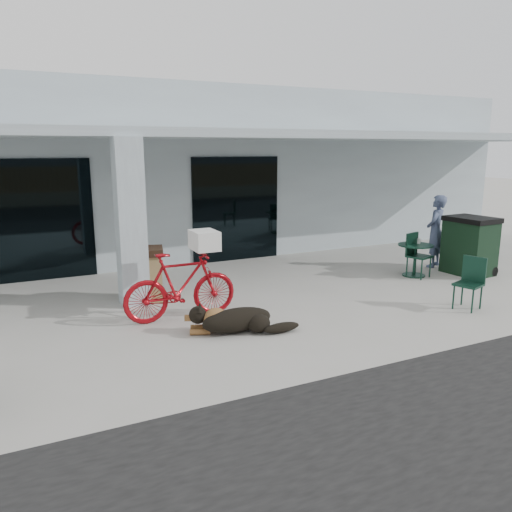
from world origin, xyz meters
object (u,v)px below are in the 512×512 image
cafe_table_far (415,260)px  cafe_chair_far_a (419,256)px  person (436,231)px  trash_receptacle (148,274)px  cafe_chair_far_b (468,284)px  bicycle (181,286)px  dog (237,319)px  wheeled_bin (470,246)px

cafe_table_far → cafe_chair_far_a: size_ratio=0.78×
person → trash_receptacle: bearing=-31.7°
cafe_chair_far_b → person: person is taller
bicycle → cafe_chair_far_a: (5.78, 0.39, -0.09)m
dog → wheeled_bin: size_ratio=1.02×
dog → wheeled_bin: 6.58m
bicycle → wheeled_bin: size_ratio=1.47×
cafe_table_far → person: size_ratio=0.44×
cafe_chair_far_b → person: 3.46m
bicycle → cafe_chair_far_b: 5.23m
cafe_chair_far_a → wheeled_bin: (1.30, -0.25, 0.17)m
cafe_chair_far_a → person: bearing=14.1°
cafe_chair_far_a → cafe_chair_far_b: bearing=-128.0°
dog → cafe_chair_far_b: (4.30, -0.76, 0.25)m
person → wheeled_bin: size_ratio=1.33×
dog → person: 6.64m
cafe_chair_far_a → trash_receptacle: trash_receptacle is taller
bicycle → person: person is taller
dog → cafe_chair_far_b: size_ratio=1.43×
bicycle → wheeled_bin: 7.08m
cafe_chair_far_a → wheeled_bin: size_ratio=0.75×
cafe_chair_far_a → cafe_chair_far_b: 2.32m
person → wheeled_bin: bearing=72.3°
dog → cafe_table_far: (5.17, 1.54, 0.14)m
cafe_chair_far_a → cafe_chair_far_b: cafe_chair_far_a is taller
person → wheeled_bin: (0.18, -0.90, -0.22)m
dog → cafe_table_far: bearing=38.2°
cafe_table_far → cafe_chair_far_b: bearing=-110.7°
bicycle → dog: 1.24m
bicycle → cafe_table_far: (5.79, 0.53, -0.22)m
cafe_table_far → cafe_chair_far_a: bearing=-93.1°
cafe_chair_far_a → wheeled_bin: 1.34m
cafe_table_far → trash_receptacle: 6.09m
cafe_table_far → cafe_chair_far_b: cafe_chair_far_b is taller
dog → wheeled_bin: bearing=31.7°
dog → cafe_chair_far_b: cafe_chair_far_b is taller
cafe_chair_far_a → person: size_ratio=0.57×
cafe_chair_far_a → wheeled_bin: wheeled_bin is taller
bicycle → person: (6.90, 1.04, 0.30)m
cafe_chair_far_a → cafe_chair_far_b: size_ratio=1.05×
bicycle → wheeled_bin: wheeled_bin is taller
cafe_chair_far_a → person: person is taller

